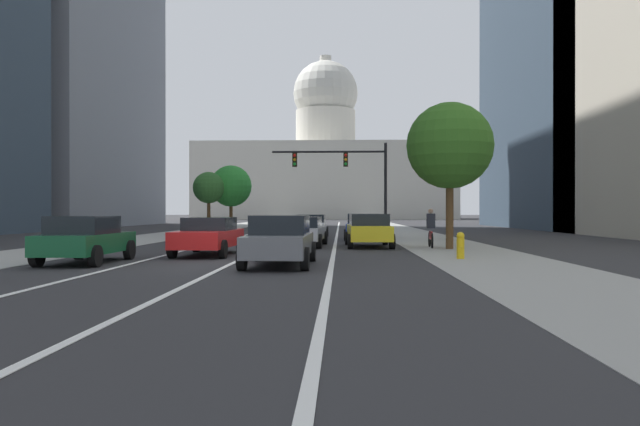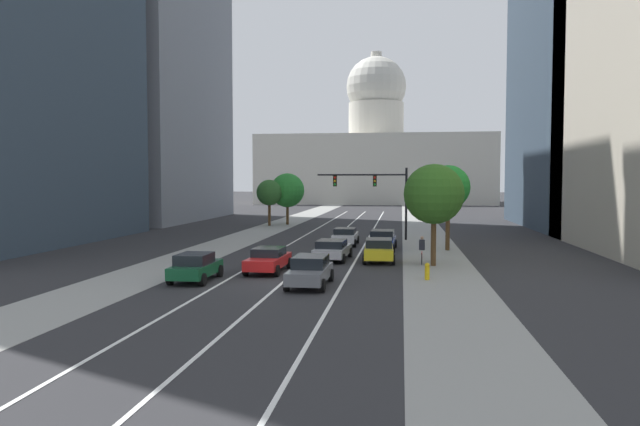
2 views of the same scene
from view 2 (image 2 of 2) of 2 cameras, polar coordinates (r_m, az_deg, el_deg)
The scene contains 21 objects.
ground_plane at distance 69.39m, azimuth 2.89°, elevation -1.15°, with size 400.00×400.00×0.00m, color #2B2B2D.
sidewalk_left at distance 65.69m, azimuth -4.64°, elevation -1.39°, with size 4.26×130.00×0.01m, color gray.
sidewalk_right at distance 64.18m, azimuth 9.83°, elevation -1.54°, with size 4.26×130.00×0.01m, color gray.
lane_stripe_left at distance 54.93m, azimuth -1.63°, elevation -2.27°, with size 0.16×90.00×0.01m, color white.
lane_stripe_center at distance 54.51m, azimuth 1.53°, elevation -2.31°, with size 0.16×90.00×0.01m, color white.
lane_stripe_right at distance 54.26m, azimuth 4.72°, elevation -2.35°, with size 0.16×90.00×0.01m, color white.
capitol_building at distance 138.26m, azimuth 5.39°, elevation 5.19°, with size 51.66×27.32×34.66m.
car_silver at distance 38.72m, azimuth 1.19°, elevation -3.50°, with size 2.30×4.87×1.35m.
car_gray at distance 29.33m, azimuth -0.97°, elevation -5.54°, with size 1.98×4.46×1.49m.
car_yellow at distance 38.14m, azimuth 5.69°, elevation -3.52°, with size 2.11×4.35×1.49m.
car_green at distance 31.36m, azimuth -11.90°, elevation -5.07°, with size 1.94×4.10×1.46m.
car_blue at distance 44.70m, azimuth 6.01°, elevation -2.56°, with size 2.18×4.65×1.47m.
car_red at distance 33.90m, azimuth -4.99°, elevation -4.46°, with size 2.06×4.60×1.38m.
car_white at distance 47.57m, azimuth 2.45°, elevation -2.22°, with size 1.99×4.39×1.41m.
traffic_signal_mast at distance 52.20m, azimuth 5.51°, elevation 2.35°, with size 7.92×0.39×6.30m.
fire_hydrant at distance 31.60m, azimuth 10.28°, elevation -5.53°, with size 0.26×0.35×0.91m.
cyclist at distance 37.67m, azimuth 9.78°, elevation -3.53°, with size 0.37×1.70×1.72m.
street_tree_mid_right at distance 36.54m, azimuth 10.92°, elevation 1.78°, with size 3.66×3.66×6.21m.
street_tree_far_right at distance 44.91m, azimuth 12.23°, elevation 2.42°, with size 3.26×3.26×6.35m.
street_tree_near_left at distance 68.21m, azimuth -4.91°, elevation 1.96°, with size 2.95×2.95×5.29m.
street_tree_mid_left at distance 69.71m, azimuth -3.16°, elevation 2.19°, with size 4.00×4.00×6.05m.
Camera 2 is at (5.97, -28.93, 5.21)m, focal length 33.24 mm.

